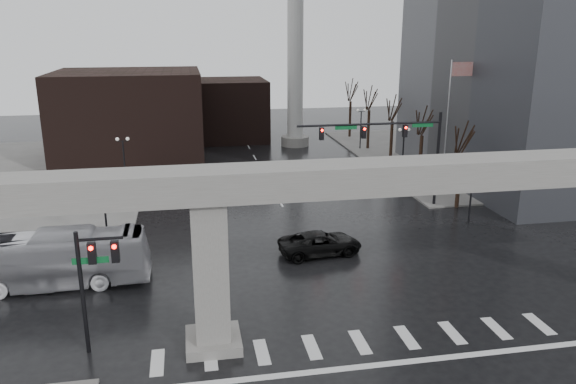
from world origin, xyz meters
name	(u,v)px	position (x,y,z in m)	size (l,w,h in m)	color
ground	(354,332)	(0.00, 0.00, 0.00)	(160.00, 160.00, 0.00)	black
sidewalk_ne	(476,155)	(26.00, 36.00, 0.07)	(28.00, 36.00, 0.15)	slate
sidewalk_nw	(8,175)	(-26.00, 36.00, 0.07)	(28.00, 36.00, 0.15)	slate
elevated_guideway	(385,199)	(1.26, 0.00, 6.88)	(48.00, 2.60, 8.70)	gray
building_far_left	(130,116)	(-14.00, 42.00, 5.00)	(16.00, 14.00, 10.00)	black
building_far_mid	(228,110)	(-2.00, 52.00, 4.00)	(10.00, 10.00, 8.00)	black
smokestack	(295,39)	(6.00, 46.00, 13.35)	(3.60, 3.60, 30.00)	#B9B9B5
signal_mast_arm	(395,140)	(8.99, 18.80, 5.83)	(12.12, 0.43, 8.00)	black
signal_left_pole	(93,271)	(-12.25, 0.50, 4.07)	(2.30, 0.30, 6.00)	black
flagpole_assembly	(451,112)	(15.29, 22.00, 7.53)	(2.06, 0.12, 12.00)	silver
lamp_right_0	(472,180)	(13.50, 14.00, 3.47)	(1.22, 0.32, 5.11)	black
lamp_right_1	(403,144)	(13.50, 28.00, 3.47)	(1.22, 0.32, 5.11)	black
lamp_right_2	(361,122)	(13.50, 42.00, 3.47)	(1.22, 0.32, 5.11)	black
lamp_left_0	(104,199)	(-13.50, 14.00, 3.47)	(1.22, 0.32, 5.11)	black
lamp_left_1	(124,155)	(-13.50, 28.00, 3.47)	(1.22, 0.32, 5.11)	black
lamp_left_2	(135,129)	(-13.50, 42.00, 3.47)	(1.22, 0.32, 5.11)	black
tree_right_0	(459,175)	(14.53, 18.02, 2.79)	(1.09, 1.58, 7.50)	black
tree_right_1	(421,154)	(14.53, 26.02, 2.85)	(1.09, 1.61, 7.67)	black
tree_right_2	(392,138)	(14.53, 34.02, 2.91)	(1.10, 1.63, 7.85)	black
tree_right_3	(369,126)	(14.53, 42.02, 2.98)	(1.11, 1.66, 8.02)	black
tree_right_4	(350,116)	(14.53, 50.02, 3.04)	(1.12, 1.69, 8.19)	black
pickup_truck	(320,243)	(0.69, 10.08, 0.77)	(2.57, 5.56, 1.55)	black
city_bus	(44,260)	(-16.28, 8.21, 1.66)	(2.79, 11.93, 3.32)	silver
far_car	(217,185)	(-5.26, 26.28, 0.71)	(1.69, 4.20, 1.43)	black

